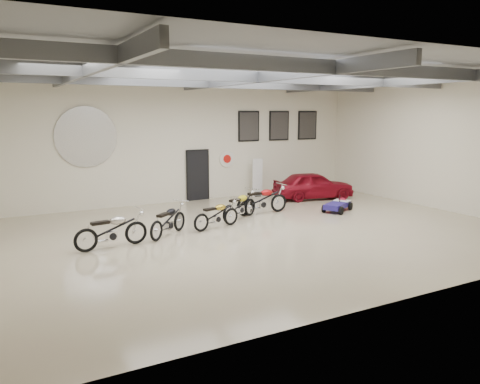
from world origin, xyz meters
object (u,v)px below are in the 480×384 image
banner_stand (257,177)px  vintage_car (313,185)px  motorcycle_black (168,220)px  motorcycle_yellow (240,205)px  motorcycle_silver (111,229)px  go_kart (339,203)px  motorcycle_gold (217,214)px  motorcycle_red (262,199)px

banner_stand → vintage_car: banner_stand is taller
motorcycle_black → motorcycle_yellow: motorcycle_yellow is taller
motorcycle_silver → go_kart: (8.82, 0.91, -0.22)m
motorcycle_silver → motorcycle_yellow: (4.79, 1.42, -0.02)m
banner_stand → go_kart: banner_stand is taller
motorcycle_gold → go_kart: size_ratio=1.06×
banner_stand → motorcycle_yellow: size_ratio=0.90×
motorcycle_silver → motorcycle_red: (5.92, 1.80, 0.02)m
motorcycle_red → motorcycle_gold: bearing=-155.7°
motorcycle_yellow → go_kart: motorcycle_yellow is taller
motorcycle_yellow → motorcycle_red: size_ratio=0.92×
banner_stand → go_kart: bearing=-69.3°
motorcycle_yellow → vintage_car: bearing=-5.3°
banner_stand → vintage_car: size_ratio=0.50×
motorcycle_red → vintage_car: size_ratio=0.61×
motorcycle_yellow → motorcycle_black: bearing=169.2°
go_kart → motorcycle_red: bearing=134.6°
motorcycle_silver → motorcycle_gold: (3.51, 0.64, -0.06)m
motorcycle_yellow → go_kart: 4.07m
motorcycle_yellow → go_kart: size_ratio=1.14×
motorcycle_silver → vintage_car: vintage_car is taller
motorcycle_yellow → go_kart: bearing=-35.4°
motorcycle_silver → banner_stand: bearing=26.9°
motorcycle_silver → motorcycle_black: bearing=8.6°
motorcycle_black → banner_stand: bearing=-0.9°
motorcycle_black → go_kart: size_ratio=1.11×
banner_stand → go_kart: size_ratio=1.03×
motorcycle_black → motorcycle_gold: motorcycle_black is taller
motorcycle_red → go_kart: motorcycle_red is taller
vintage_car → motorcycle_black: bearing=123.4°
motorcycle_yellow → vintage_car: vintage_car is taller
motorcycle_red → go_kart: size_ratio=1.24×
motorcycle_black → motorcycle_red: bearing=-21.4°
motorcycle_black → go_kart: 7.01m
motorcycle_yellow → vintage_car: 5.08m
motorcycle_gold → motorcycle_yellow: motorcycle_yellow is taller
motorcycle_silver → motorcycle_yellow: size_ratio=1.04×
motorcycle_silver → vintage_car: bearing=13.0°
motorcycle_silver → vintage_car: size_ratio=0.59×
banner_stand → motorcycle_gold: 6.07m
motorcycle_black → motorcycle_yellow: size_ratio=0.97×
motorcycle_black → vintage_car: size_ratio=0.55×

